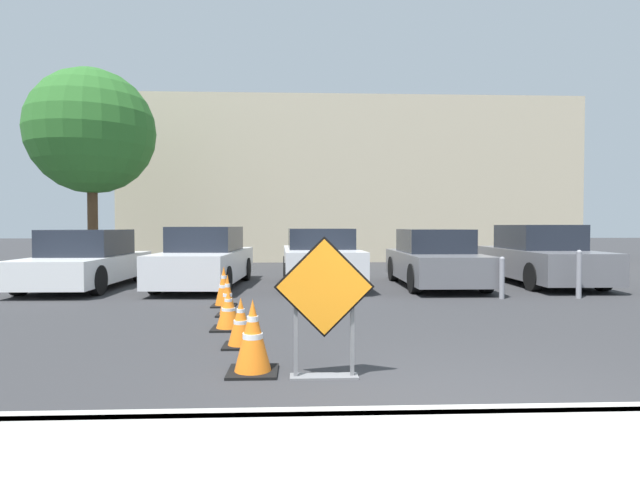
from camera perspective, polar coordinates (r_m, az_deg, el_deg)
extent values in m
plane|color=#333335|center=(13.94, 3.51, -4.79)|extent=(96.00, 96.00, 0.00)
cube|color=#ADAAA3|center=(4.31, 18.04, -18.75)|extent=(30.89, 0.20, 0.14)
cube|color=black|center=(5.08, 0.49, -5.36)|extent=(1.03, 0.02, 1.03)
cube|color=orange|center=(5.07, 0.50, -5.38)|extent=(0.97, 0.02, 0.97)
cube|color=slate|center=(5.32, 0.46, -15.32)|extent=(0.70, 0.20, 0.02)
cube|color=slate|center=(5.20, -2.80, -10.48)|extent=(0.04, 0.04, 0.94)
cube|color=slate|center=(5.23, 3.70, -10.41)|extent=(0.04, 0.04, 0.94)
cube|color=black|center=(5.52, -7.68, -14.68)|extent=(0.53, 0.53, 0.03)
cone|color=orange|center=(5.42, -7.69, -10.68)|extent=(0.39, 0.39, 0.76)
cylinder|color=white|center=(5.39, -7.70, -8.95)|extent=(0.12, 0.12, 0.07)
cylinder|color=white|center=(5.42, -7.69, -10.84)|extent=(0.22, 0.22, 0.07)
cube|color=black|center=(6.66, -9.03, -11.83)|extent=(0.45, 0.45, 0.03)
cone|color=orange|center=(6.59, -9.04, -9.14)|extent=(0.33, 0.33, 0.61)
cylinder|color=white|center=(6.57, -9.05, -7.99)|extent=(0.11, 0.11, 0.05)
cylinder|color=white|center=(6.59, -9.04, -9.24)|extent=(0.18, 0.18, 0.05)
cube|color=black|center=(7.75, -10.41, -9.91)|extent=(0.50, 0.50, 0.03)
cone|color=orange|center=(7.70, -10.43, -7.72)|extent=(0.37, 0.37, 0.57)
cylinder|color=white|center=(7.68, -10.43, -6.80)|extent=(0.11, 0.11, 0.05)
cylinder|color=white|center=(7.70, -10.43, -7.80)|extent=(0.20, 0.20, 0.05)
cube|color=black|center=(8.88, -10.51, -8.42)|extent=(0.38, 0.38, 0.03)
cone|color=orange|center=(8.82, -10.52, -6.11)|extent=(0.28, 0.28, 0.69)
cylinder|color=white|center=(8.80, -10.53, -5.12)|extent=(0.09, 0.09, 0.06)
cylinder|color=white|center=(8.82, -10.52, -6.20)|extent=(0.16, 0.16, 0.06)
cube|color=black|center=(9.91, -10.92, -7.37)|extent=(0.46, 0.46, 0.03)
cone|color=orange|center=(9.86, -10.93, -5.14)|extent=(0.34, 0.34, 0.75)
cylinder|color=white|center=(9.84, -10.93, -4.20)|extent=(0.11, 0.11, 0.07)
cylinder|color=white|center=(9.86, -10.93, -5.23)|extent=(0.19, 0.19, 0.07)
cube|color=white|center=(13.86, -25.19, -2.91)|extent=(1.95, 4.52, 0.63)
cube|color=#1E232D|center=(13.93, -25.04, -0.26)|extent=(1.69, 2.09, 0.65)
cylinder|color=black|center=(12.26, -24.08, -4.23)|extent=(0.21, 0.68, 0.67)
cylinder|color=black|center=(13.02, -31.16, -3.99)|extent=(0.21, 0.68, 0.67)
cylinder|color=black|center=(14.85, -19.95, -3.18)|extent=(0.21, 0.68, 0.67)
cylinder|color=black|center=(15.49, -26.05, -3.05)|extent=(0.21, 0.68, 0.67)
cube|color=silver|center=(13.15, -12.97, -2.82)|extent=(2.00, 4.76, 0.74)
cube|color=#1E232D|center=(13.23, -12.87, 0.15)|extent=(1.66, 2.23, 0.62)
cylinder|color=black|center=(11.58, -10.74, -4.53)|extent=(0.23, 0.65, 0.64)
cylinder|color=black|center=(12.01, -18.36, -4.37)|extent=(0.23, 0.65, 0.64)
cylinder|color=black|center=(14.43, -8.47, -3.30)|extent=(0.23, 0.65, 0.64)
cylinder|color=black|center=(14.77, -14.69, -3.22)|extent=(0.23, 0.65, 0.64)
cube|color=silver|center=(12.87, 0.03, -2.71)|extent=(2.00, 4.20, 0.78)
cube|color=#1E232D|center=(12.94, -0.01, 0.18)|extent=(1.69, 1.96, 0.51)
cylinder|color=black|center=(11.73, 4.67, -4.28)|extent=(0.23, 0.71, 0.70)
cylinder|color=black|center=(11.57, -3.62, -4.36)|extent=(0.23, 0.71, 0.70)
cylinder|color=black|center=(14.25, 2.99, -3.22)|extent=(0.23, 0.71, 0.70)
cylinder|color=black|center=(14.12, -3.82, -3.27)|extent=(0.23, 0.71, 0.70)
cube|color=slate|center=(13.18, 13.01, -2.87)|extent=(1.84, 4.25, 0.69)
cube|color=#1E232D|center=(13.25, 12.90, -0.08)|extent=(1.61, 1.96, 0.59)
cylinder|color=black|center=(12.21, 18.43, -4.16)|extent=(0.20, 0.69, 0.69)
cylinder|color=black|center=(11.73, 10.71, -4.34)|extent=(0.20, 0.69, 0.69)
cylinder|color=black|center=(14.69, 14.83, -3.16)|extent=(0.20, 0.69, 0.69)
cylinder|color=black|center=(14.29, 8.37, -3.25)|extent=(0.20, 0.69, 0.69)
cube|color=slate|center=(14.61, 23.83, -2.42)|extent=(1.91, 4.69, 0.74)
cube|color=#1E232D|center=(14.68, 23.67, 0.32)|extent=(1.65, 2.17, 0.65)
cylinder|color=black|center=(13.75, 29.60, -3.66)|extent=(0.21, 0.69, 0.69)
cylinder|color=black|center=(12.96, 23.17, -3.88)|extent=(0.21, 0.69, 0.69)
cylinder|color=black|center=(16.29, 24.34, -2.79)|extent=(0.21, 0.69, 0.69)
cylinder|color=black|center=(15.63, 18.75, -2.91)|extent=(0.21, 0.69, 0.69)
cylinder|color=gray|center=(11.35, 20.07, -4.21)|extent=(0.11, 0.11, 0.85)
sphere|color=gray|center=(11.31, 20.09, -2.08)|extent=(0.12, 0.12, 0.12)
cylinder|color=gray|center=(12.08, 27.48, -3.62)|extent=(0.11, 0.11, 0.99)
sphere|color=gray|center=(12.05, 27.51, -1.28)|extent=(0.12, 0.12, 0.12)
cube|color=beige|center=(23.80, 3.21, 6.49)|extent=(19.98, 5.00, 7.14)
cylinder|color=#513823|center=(17.91, -24.53, 1.49)|extent=(0.32, 0.32, 3.12)
sphere|color=#2D6B28|center=(18.17, -24.65, 11.21)|extent=(4.02, 4.02, 4.02)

